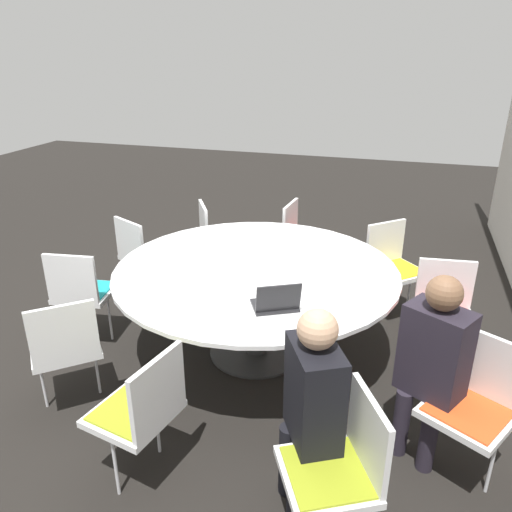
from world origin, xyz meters
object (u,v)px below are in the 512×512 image
object	(u,v)px
chair_3	(393,262)
chair_5	(216,236)
chair_6	(142,252)
chair_0	(341,462)
chair_7	(81,288)
chair_9	(142,406)
chair_8	(65,343)
person_0	(311,399)
chair_1	(475,398)
chair_4	(302,236)
chair_2	(445,309)
person_1	(433,357)
laptop	(276,302)

from	to	relation	value
chair_3	chair_5	distance (m)	1.80
chair_5	chair_6	distance (m)	0.81
chair_0	chair_7	xyz separation A→B (m)	(-1.23, -2.29, 0.00)
chair_9	chair_6	bearing A→B (deg)	40.42
chair_5	chair_8	world-z (taller)	same
chair_3	person_0	world-z (taller)	person_0
chair_0	chair_1	distance (m)	0.95
chair_8	chair_5	bearing A→B (deg)	42.29
chair_4	person_0	xyz separation A→B (m)	(2.76, 0.63, 0.20)
chair_2	person_1	world-z (taller)	person_1
chair_4	person_1	bearing A→B (deg)	34.17
chair_0	person_1	size ratio (longest dim) A/B	0.71
chair_3	laptop	distance (m)	1.79
chair_4	chair_5	world-z (taller)	same
chair_8	chair_7	bearing A→B (deg)	75.87
chair_2	person_0	distance (m)	1.73
chair_9	laptop	xyz separation A→B (m)	(-0.83, 0.54, 0.31)
chair_0	chair_9	world-z (taller)	same
chair_1	person_0	size ratio (longest dim) A/B	0.71
person_1	chair_5	bearing A→B (deg)	-13.09
chair_3	chair_5	world-z (taller)	same
chair_5	chair_4	bearing A→B (deg)	74.69
person_1	person_0	bearing A→B (deg)	73.59
chair_0	chair_5	distance (m)	3.17
chair_4	chair_9	world-z (taller)	same
chair_0	chair_3	xyz separation A→B (m)	(-2.53, 0.12, 0.00)
chair_4	person_1	xyz separation A→B (m)	(2.20, 1.22, 0.20)
chair_8	person_0	xyz separation A→B (m)	(0.32, 1.72, 0.20)
chair_1	chair_7	xyz separation A→B (m)	(-0.55, -2.94, 0.00)
chair_3	person_1	bearing A→B (deg)	55.79
chair_3	chair_6	bearing A→B (deg)	-32.04
chair_6	chair_3	bearing A→B (deg)	37.44
chair_0	chair_3	distance (m)	2.53
chair_4	person_0	size ratio (longest dim) A/B	0.71
chair_3	person_1	world-z (taller)	person_1
chair_6	person_1	xyz separation A→B (m)	(1.34, 2.60, 0.20)
chair_5	chair_1	bearing A→B (deg)	18.25
chair_1	chair_8	size ratio (longest dim) A/B	1.00
person_1	chair_0	bearing A→B (deg)	91.17
chair_4	chair_2	bearing A→B (deg)	53.53
chair_6	person_0	size ratio (longest dim) A/B	0.71
chair_5	person_1	world-z (taller)	person_1
laptop	person_1	bearing A→B (deg)	141.68
chair_0	chair_5	bearing A→B (deg)	3.74
chair_9	laptop	distance (m)	1.03
chair_7	chair_9	size ratio (longest dim) A/B	1.00
chair_2	chair_4	bearing A→B (deg)	-48.13
chair_1	chair_6	bearing A→B (deg)	4.23
chair_0	chair_7	bearing A→B (deg)	33.66
chair_3	chair_2	bearing A→B (deg)	74.39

